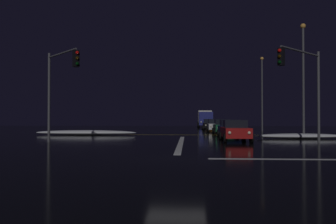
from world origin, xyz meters
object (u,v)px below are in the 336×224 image
at_px(box_truck, 205,118).
at_px(sedan_orange, 211,124).
at_px(sedan_green, 223,127).
at_px(streetlamp_right_far, 262,89).
at_px(sedan_red, 235,130).
at_px(traffic_signal_ne, 304,77).
at_px(streetlamp_right_near, 303,73).
at_px(traffic_signal_nw, 60,79).
at_px(sedan_white, 215,125).
at_px(sedan_black, 210,124).
at_px(sedan_blue, 230,128).

bearing_deg(box_truck, sedan_orange, -85.32).
xyz_separation_m(sedan_green, streetlamp_right_far, (5.91, 8.12, 4.74)).
height_order(sedan_green, sedan_orange, same).
distance_m(sedan_orange, streetlamp_right_far, 13.20).
distance_m(sedan_red, traffic_signal_ne, 6.11).
height_order(sedan_green, streetlamp_right_near, streetlamp_right_near).
bearing_deg(traffic_signal_ne, sedan_green, 104.44).
relative_size(box_truck, traffic_signal_ne, 1.32).
height_order(sedan_red, traffic_signal_nw, traffic_signal_nw).
bearing_deg(sedan_white, traffic_signal_ne, -78.97).
distance_m(sedan_orange, traffic_signal_ne, 33.88).
bearing_deg(traffic_signal_nw, sedan_red, 12.59).
bearing_deg(sedan_red, sedan_orange, 89.53).
xyz_separation_m(sedan_black, traffic_signal_nw, (-11.78, -26.98, 3.59)).
relative_size(sedan_blue, sedan_orange, 1.00).
bearing_deg(sedan_red, traffic_signal_nw, -167.41).
distance_m(sedan_blue, sedan_black, 18.99).
relative_size(streetlamp_right_near, streetlamp_right_far, 0.99).
bearing_deg(sedan_green, sedan_white, 92.86).
height_order(sedan_black, traffic_signal_nw, traffic_signal_nw).
relative_size(sedan_black, traffic_signal_ne, 0.69).
bearing_deg(streetlamp_right_far, sedan_white, -163.68).
bearing_deg(sedan_blue, sedan_orange, 90.04).
relative_size(sedan_orange, traffic_signal_nw, 0.68).
height_order(sedan_green, traffic_signal_nw, traffic_signal_nw).
bearing_deg(streetlamp_right_near, streetlamp_right_far, 90.00).
xyz_separation_m(sedan_white, streetlamp_right_far, (6.23, 1.82, 4.74)).
bearing_deg(sedan_green, sedan_red, -91.26).
distance_m(sedan_blue, traffic_signal_ne, 9.71).
bearing_deg(traffic_signal_ne, sedan_black, 99.07).
distance_m(sedan_black, sedan_orange, 6.30).
relative_size(sedan_orange, box_truck, 0.52).
xyz_separation_m(sedan_green, streetlamp_right_near, (5.91, -7.88, 4.71)).
bearing_deg(sedan_black, streetlamp_right_near, -72.41).
distance_m(sedan_red, sedan_blue, 5.30).
bearing_deg(traffic_signal_nw, traffic_signal_ne, -0.80).
xyz_separation_m(sedan_green, box_truck, (-0.61, 26.35, 0.91)).
distance_m(sedan_orange, streetlamp_right_near, 27.86).
height_order(sedan_orange, traffic_signal_nw, traffic_signal_nw).
bearing_deg(sedan_green, sedan_orange, 90.01).
xyz_separation_m(streetlamp_right_near, streetlamp_right_far, (0.00, 16.00, 0.03)).
bearing_deg(sedan_black, sedan_green, -87.29).
xyz_separation_m(traffic_signal_nw, streetlamp_right_near, (18.30, 6.44, 1.12)).
bearing_deg(streetlamp_right_near, traffic_signal_ne, -108.01).
distance_m(sedan_green, sedan_orange, 18.93).
relative_size(sedan_black, streetlamp_right_far, 0.45).
distance_m(sedan_white, sedan_orange, 12.64).
xyz_separation_m(sedan_blue, sedan_white, (-0.33, 12.61, 0.00)).
height_order(sedan_orange, streetlamp_right_far, streetlamp_right_far).
xyz_separation_m(sedan_green, sedan_orange, (-0.00, 18.93, 0.00)).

